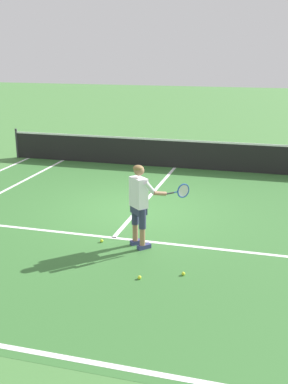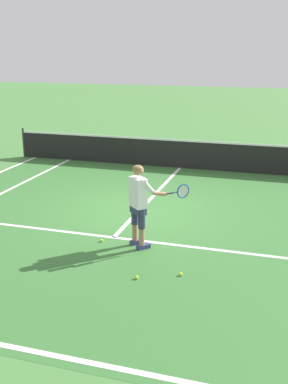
{
  "view_description": "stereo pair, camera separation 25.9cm",
  "coord_description": "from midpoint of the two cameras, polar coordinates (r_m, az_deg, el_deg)",
  "views": [
    {
      "loc": [
        3.1,
        -10.72,
        3.87
      ],
      "look_at": [
        0.65,
        -1.83,
        1.05
      ],
      "focal_mm": 43.98,
      "sensor_mm": 36.0,
      "label": 1
    },
    {
      "loc": [
        3.34,
        -10.65,
        3.87
      ],
      "look_at": [
        0.65,
        -1.83,
        1.05
      ],
      "focal_mm": 43.98,
      "sensor_mm": 36.0,
      "label": 2
    }
  ],
  "objects": [
    {
      "name": "line_centre_service",
      "position": [
        12.97,
        1.83,
        -0.34
      ],
      "size": [
        0.1,
        6.4,
        0.01
      ],
      "primitive_type": "cube",
      "color": "white",
      "rests_on": "ground"
    },
    {
      "name": "tennis_ball_near_feet",
      "position": [
        8.36,
        -0.0,
        -10.32
      ],
      "size": [
        0.07,
        0.07,
        0.07
      ],
      "primitive_type": "sphere",
      "color": "#CCE02D",
      "rests_on": "ground"
    },
    {
      "name": "tennis_ball_by_baseline",
      "position": [
        9.89,
        -4.42,
        -5.87
      ],
      "size": [
        0.07,
        0.07,
        0.07
      ],
      "primitive_type": "sphere",
      "color": "#CCE02D",
      "rests_on": "ground"
    },
    {
      "name": "tennis_player",
      "position": [
        9.3,
        0.25,
        -1.04
      ],
      "size": [
        1.15,
        0.77,
        1.71
      ],
      "color": "navy",
      "rests_on": "ground"
    },
    {
      "name": "tennis_ball_mid_court",
      "position": [
        8.5,
        5.37,
        -9.9
      ],
      "size": [
        0.07,
        0.07,
        0.07
      ],
      "primitive_type": "sphere",
      "color": "#CCE02D",
      "rests_on": "ground"
    },
    {
      "name": "court_inner_surface",
      "position": [
        11.14,
        -0.88,
        -3.29
      ],
      "size": [
        10.98,
        10.81,
        0.0
      ],
      "primitive_type": "cube",
      "color": "#387033",
      "rests_on": "ground"
    },
    {
      "name": "line_service",
      "position": [
        10.09,
        -2.97,
        -5.53
      ],
      "size": [
        8.23,
        0.1,
        0.01
      ],
      "primitive_type": "cube",
      "color": "white",
      "rests_on": "ground"
    },
    {
      "name": "line_baseline",
      "position": [
        6.91,
        -14.91,
        -17.65
      ],
      "size": [
        10.98,
        0.1,
        0.01
      ],
      "primitive_type": "cube",
      "color": "white",
      "rests_on": "ground"
    },
    {
      "name": "ground_plane",
      "position": [
        11.81,
        0.21,
        -2.11
      ],
      "size": [
        80.0,
        80.0,
        0.0
      ],
      "primitive_type": "plane",
      "color": "#477F3D"
    },
    {
      "name": "tennis_net",
      "position": [
        15.85,
        4.9,
        4.68
      ],
      "size": [
        11.96,
        0.08,
        1.07
      ],
      "color": "#333338",
      "rests_on": "ground"
    }
  ]
}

